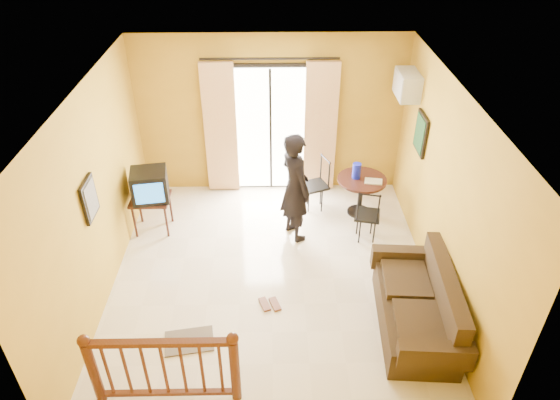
{
  "coord_description": "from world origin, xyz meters",
  "views": [
    {
      "loc": [
        0.02,
        -5.29,
        4.95
      ],
      "look_at": [
        0.12,
        0.2,
        1.24
      ],
      "focal_mm": 32.0,
      "sensor_mm": 36.0,
      "label": 1
    }
  ],
  "objects_px": {
    "sofa": "(420,308)",
    "standing_person": "(295,187)",
    "coffee_table": "(406,275)",
    "television": "(150,185)",
    "dining_table": "(361,186)"
  },
  "relations": [
    {
      "from": "sofa",
      "to": "standing_person",
      "type": "height_order",
      "value": "standing_person"
    },
    {
      "from": "coffee_table",
      "to": "television",
      "type": "bearing_deg",
      "value": 159.01
    },
    {
      "from": "dining_table",
      "to": "sofa",
      "type": "bearing_deg",
      "value": -81.76
    },
    {
      "from": "dining_table",
      "to": "sofa",
      "type": "relative_size",
      "value": 0.43
    },
    {
      "from": "coffee_table",
      "to": "standing_person",
      "type": "xyz_separation_m",
      "value": [
        -1.49,
        1.25,
        0.65
      ]
    },
    {
      "from": "dining_table",
      "to": "standing_person",
      "type": "distance_m",
      "value": 1.32
    },
    {
      "from": "coffee_table",
      "to": "sofa",
      "type": "distance_m",
      "value": 0.71
    },
    {
      "from": "television",
      "to": "sofa",
      "type": "distance_m",
      "value": 4.32
    },
    {
      "from": "television",
      "to": "sofa",
      "type": "height_order",
      "value": "television"
    },
    {
      "from": "sofa",
      "to": "standing_person",
      "type": "bearing_deg",
      "value": 131.37
    },
    {
      "from": "television",
      "to": "coffee_table",
      "type": "relative_size",
      "value": 0.76
    },
    {
      "from": "television",
      "to": "dining_table",
      "type": "height_order",
      "value": "television"
    },
    {
      "from": "television",
      "to": "sofa",
      "type": "bearing_deg",
      "value": -39.14
    },
    {
      "from": "dining_table",
      "to": "standing_person",
      "type": "bearing_deg",
      "value": -152.89
    },
    {
      "from": "dining_table",
      "to": "coffee_table",
      "type": "xyz_separation_m",
      "value": [
        0.36,
        -1.82,
        -0.29
      ]
    }
  ]
}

